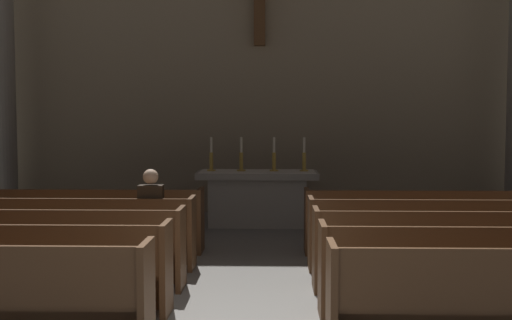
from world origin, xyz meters
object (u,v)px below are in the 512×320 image
object	(u,v)px
pew_left_row_4	(72,232)
pew_left_row_2	(9,268)
candlestick_outer_left	(211,160)
candlestick_outer_right	(304,160)
pew_left_row_5	(93,220)
altar	(258,197)
candlestick_inner_left	(241,160)
pew_right_row_2	(484,271)
pew_left_row_3	(44,248)
pew_right_row_4	(434,234)
candlestick_inner_right	(274,160)
pew_right_row_3	(455,250)
lone_worshipper	(152,216)
pew_right_row_5	(416,221)

from	to	relation	value
pew_left_row_4	pew_left_row_2	bearing A→B (deg)	-90.00
candlestick_outer_left	candlestick_outer_right	distance (m)	1.70
pew_left_row_5	candlestick_outer_right	world-z (taller)	candlestick_outer_right
altar	candlestick_inner_left	world-z (taller)	candlestick_inner_left
pew_right_row_2	candlestick_outer_left	size ratio (longest dim) A/B	5.25
pew_right_row_2	candlestick_inner_left	xyz separation A→B (m)	(-2.68, 5.35, 0.73)
pew_left_row_3	pew_right_row_4	bearing A→B (deg)	11.89
candlestick_outer_right	candlestick_inner_right	bearing A→B (deg)	180.00
pew_left_row_5	pew_right_row_2	size ratio (longest dim) A/B	1.00
pew_left_row_3	candlestick_outer_right	world-z (taller)	candlestick_outer_right
pew_right_row_2	pew_right_row_3	distance (m)	1.00
pew_left_row_2	pew_left_row_5	xyz separation A→B (m)	(0.00, 3.00, 0.00)
pew_left_row_4	candlestick_inner_right	world-z (taller)	candlestick_inner_right
pew_right_row_4	candlestick_outer_left	bearing A→B (deg)	133.95
candlestick_inner_left	candlestick_outer_right	world-z (taller)	same
pew_right_row_3	pew_left_row_2	bearing A→B (deg)	-168.11
pew_left_row_2	pew_left_row_5	bearing A→B (deg)	90.00
altar	candlestick_outer_right	xyz separation A→B (m)	(0.85, 0.00, 0.67)
candlestick_inner_right	candlestick_outer_right	bearing A→B (deg)	0.00
candlestick_inner_left	pew_right_row_2	bearing A→B (deg)	-63.41
lone_worshipper	candlestick_outer_right	bearing A→B (deg)	56.87
pew_left_row_4	altar	bearing A→B (deg)	54.62
altar	candlestick_inner_right	xyz separation A→B (m)	(0.30, 0.00, 0.67)
pew_left_row_3	pew_right_row_4	distance (m)	4.85
pew_right_row_3	candlestick_outer_left	size ratio (longest dim) A/B	5.25
pew_left_row_2	pew_left_row_4	xyz separation A→B (m)	(0.00, 2.00, 0.00)
pew_left_row_2	pew_left_row_5	distance (m)	3.00
pew_left_row_2	pew_right_row_3	world-z (taller)	same
lone_worshipper	pew_right_row_3	bearing A→B (deg)	-15.74
candlestick_outer_left	lone_worshipper	xyz separation A→B (m)	(-0.46, -3.31, -0.51)
pew_left_row_3	candlestick_inner_right	size ratio (longest dim) A/B	5.25
pew_right_row_3	pew_right_row_5	size ratio (longest dim) A/B	1.00
pew_left_row_2	candlestick_outer_left	world-z (taller)	candlestick_outer_left
pew_right_row_4	candlestick_outer_left	world-z (taller)	candlestick_outer_left
pew_left_row_3	altar	bearing A→B (deg)	61.34
candlestick_outer_left	candlestick_inner_right	bearing A→B (deg)	0.00
pew_right_row_2	candlestick_inner_left	distance (m)	6.02
pew_left_row_5	pew_right_row_2	xyz separation A→B (m)	(4.75, -3.00, 0.00)
pew_left_row_5	candlestick_inner_left	xyz separation A→B (m)	(2.08, 2.35, 0.73)
pew_left_row_2	pew_right_row_3	xyz separation A→B (m)	(4.75, 1.00, 0.00)
pew_right_row_3	candlestick_outer_right	xyz separation A→B (m)	(-1.53, 4.35, 0.73)
pew_left_row_2	altar	bearing A→B (deg)	66.04
pew_right_row_4	lone_worshipper	size ratio (longest dim) A/B	2.46
pew_right_row_4	candlestick_inner_left	distance (m)	4.34
pew_left_row_5	pew_right_row_3	xyz separation A→B (m)	(4.75, -2.00, 0.00)
pew_right_row_2	candlestick_inner_left	size ratio (longest dim) A/B	5.25
pew_left_row_3	candlestick_outer_right	bearing A→B (deg)	53.41
pew_left_row_3	pew_right_row_2	size ratio (longest dim) A/B	1.00
candlestick_outer_right	pew_left_row_5	bearing A→B (deg)	-143.97
pew_left_row_5	pew_right_row_5	world-z (taller)	same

